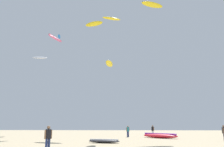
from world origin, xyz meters
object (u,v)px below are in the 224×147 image
at_px(kite_aloft_2, 55,38).
at_px(kite_aloft_3, 152,5).
at_px(person_midground, 224,132).
at_px(person_right, 153,130).
at_px(kite_aloft_4, 94,24).
at_px(person_foreground, 48,136).
at_px(kite_grounded_mid, 160,136).
at_px(kite_aloft_5, 112,19).
at_px(kite_aloft_1, 59,36).
at_px(kite_aloft_7, 109,64).
at_px(kite_aloft_0, 40,58).
at_px(kite_grounded_near, 104,141).
at_px(person_left, 128,130).

height_order(kite_aloft_2, kite_aloft_3, kite_aloft_3).
height_order(person_midground, person_right, person_midground).
bearing_deg(kite_aloft_4, person_foreground, -90.45).
height_order(person_right, kite_aloft_4, kite_aloft_4).
height_order(person_foreground, kite_aloft_4, kite_aloft_4).
distance_m(kite_grounded_mid, kite_aloft_5, 17.58).
relative_size(person_midground, kite_grounded_mid, 0.35).
bearing_deg(kite_aloft_4, kite_grounded_mid, -28.34).
xyz_separation_m(kite_aloft_1, kite_aloft_7, (13.48, -23.20, -13.40)).
bearing_deg(kite_aloft_5, kite_aloft_0, 133.99).
bearing_deg(kite_aloft_2, kite_aloft_7, -44.50).
relative_size(person_midground, kite_aloft_7, 0.61).
height_order(kite_grounded_near, kite_grounded_mid, kite_grounded_mid).
height_order(person_midground, kite_aloft_3, kite_aloft_3).
bearing_deg(kite_grounded_mid, person_midground, -44.79).
relative_size(kite_aloft_2, kite_aloft_7, 1.35).
bearing_deg(kite_aloft_5, person_foreground, -107.08).
bearing_deg(kite_aloft_3, kite_aloft_2, 178.05).
xyz_separation_m(kite_grounded_mid, kite_aloft_5, (-6.50, -3.40, 15.97)).
xyz_separation_m(person_foreground, person_right, (10.04, 20.84, -0.04)).
height_order(kite_grounded_mid, kite_aloft_1, kite_aloft_1).
height_order(kite_aloft_0, kite_aloft_7, kite_aloft_0).
bearing_deg(kite_aloft_3, kite_aloft_5, -135.23).
distance_m(person_left, person_right, 4.75).
height_order(kite_aloft_3, kite_aloft_4, kite_aloft_3).
relative_size(kite_aloft_4, kite_aloft_5, 1.33).
height_order(person_right, kite_aloft_5, kite_aloft_5).
bearing_deg(kite_aloft_3, kite_aloft_4, 168.24).
bearing_deg(person_midground, kite_aloft_1, -4.72).
xyz_separation_m(kite_aloft_1, kite_aloft_2, (3.42, -13.31, -5.94)).
bearing_deg(kite_aloft_1, kite_grounded_mid, -40.52).
distance_m(kite_grounded_near, kite_aloft_1, 36.37).
distance_m(person_midground, person_right, 12.69).
distance_m(kite_aloft_3, kite_aloft_7, 17.55).
bearing_deg(person_midground, kite_grounded_mid, -7.95).
distance_m(person_foreground, kite_aloft_7, 13.22).
distance_m(kite_aloft_2, kite_aloft_3, 17.92).
xyz_separation_m(kite_aloft_3, kite_aloft_5, (-6.77, -6.71, -5.90)).
distance_m(kite_grounded_mid, kite_aloft_1, 34.49).
height_order(kite_grounded_mid, kite_aloft_7, kite_aloft_7).
height_order(person_foreground, kite_aloft_3, kite_aloft_3).
distance_m(kite_aloft_0, kite_aloft_2, 11.85).
relative_size(kite_aloft_2, kite_aloft_3, 0.90).
xyz_separation_m(person_midground, kite_grounded_mid, (-6.07, 6.02, -0.71)).
xyz_separation_m(kite_aloft_2, kite_aloft_7, (10.06, -9.89, -7.47)).
bearing_deg(person_foreground, kite_grounded_near, -72.22).
bearing_deg(person_foreground, kite_aloft_1, -31.76).
bearing_deg(kite_aloft_7, kite_aloft_4, 107.04).
bearing_deg(kite_aloft_2, kite_aloft_3, -1.95).
xyz_separation_m(kite_grounded_mid, kite_aloft_3, (0.27, 3.31, 21.88)).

